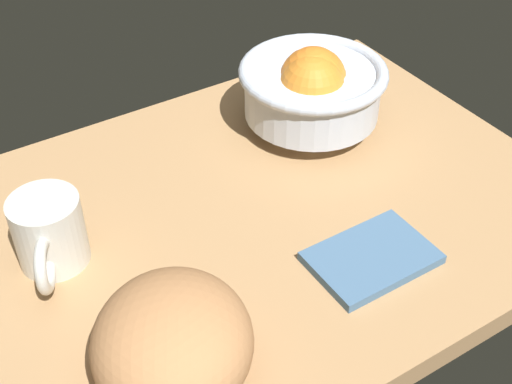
{
  "coord_description": "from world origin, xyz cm",
  "views": [
    {
      "loc": [
        -33.02,
        -51.64,
        53.7
      ],
      "look_at": [
        -1.93,
        -2.44,
        5.0
      ],
      "focal_mm": 49.12,
      "sensor_mm": 36.0,
      "label": 1
    }
  ],
  "objects_px": {
    "fruit_bowl": "(312,87)",
    "bread_loaf": "(172,342)",
    "napkin_folded": "(372,258)",
    "mug": "(49,234)"
  },
  "relations": [
    {
      "from": "bread_loaf",
      "to": "mug",
      "type": "bearing_deg",
      "value": 102.38
    },
    {
      "from": "fruit_bowl",
      "to": "napkin_folded",
      "type": "xyz_separation_m",
      "value": [
        -0.09,
        -0.24,
        -0.06
      ]
    },
    {
      "from": "fruit_bowl",
      "to": "napkin_folded",
      "type": "relative_size",
      "value": 1.47
    },
    {
      "from": "napkin_folded",
      "to": "bread_loaf",
      "type": "bearing_deg",
      "value": -176.32
    },
    {
      "from": "bread_loaf",
      "to": "napkin_folded",
      "type": "xyz_separation_m",
      "value": [
        0.24,
        0.02,
        -0.04
      ]
    },
    {
      "from": "fruit_bowl",
      "to": "bread_loaf",
      "type": "bearing_deg",
      "value": -142.56
    },
    {
      "from": "bread_loaf",
      "to": "mug",
      "type": "height_order",
      "value": "bread_loaf"
    },
    {
      "from": "fruit_bowl",
      "to": "bread_loaf",
      "type": "height_order",
      "value": "fruit_bowl"
    },
    {
      "from": "fruit_bowl",
      "to": "mug",
      "type": "bearing_deg",
      "value": -171.08
    },
    {
      "from": "mug",
      "to": "bread_loaf",
      "type": "bearing_deg",
      "value": -77.62
    }
  ]
}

